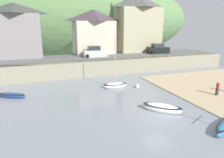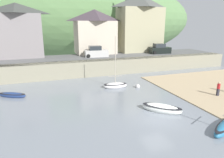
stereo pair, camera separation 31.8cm
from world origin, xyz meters
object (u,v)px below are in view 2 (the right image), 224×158
Objects in this scene: waterfront_building_right at (140,23)px; parked_car_near_slipway at (96,52)px; waterfront_building_centre at (95,31)px; parked_car_by_wall at (160,49)px; sailboat_blue_trim at (115,85)px; fishing_boat_green at (12,95)px; mooring_buoy at (138,86)px; sailboat_far_left at (162,108)px; person_on_slipway at (218,88)px; waterfront_building_left at (18,30)px; church_with_spire at (130,16)px.

parked_car_near_slipway is at bearing -157.15° from waterfront_building_right.
waterfront_building_centre is 1.98× the size of parked_car_by_wall.
sailboat_blue_trim is 2.05× the size of fishing_boat_green.
sailboat_blue_trim is at bearing 158.39° from mooring_buoy.
waterfront_building_centre is at bearing 76.89° from fishing_boat_green.
fishing_boat_green is at bearing 173.87° from mooring_buoy.
parked_car_by_wall reaches higher than sailboat_far_left.
sailboat_blue_trim reaches higher than sailboat_far_left.
sailboat_far_left is at bearing -3.79° from fishing_boat_green.
person_on_slipway reaches higher than sailboat_far_left.
parked_car_by_wall is 7.19× the size of mooring_buoy.
parked_car_by_wall is (2.38, -4.50, -4.99)m from waterfront_building_right.
sailboat_blue_trim reaches higher than fishing_boat_green.
fishing_boat_green is (-13.91, 9.09, -0.07)m from sailboat_far_left.
sailboat_far_left reaches higher than fishing_boat_green.
waterfront_building_centre is at bearing 90.21° from sailboat_blue_trim.
parked_car_by_wall is at bearing 48.54° from mooring_buoy.
mooring_buoy is at bearing -126.28° from parked_car_by_wall.
waterfront_building_centre is at bearing 0.00° from waterfront_building_left.
sailboat_far_left is (0.12, -24.15, -6.38)m from waterfront_building_centre.
person_on_slipway is (9.92, -7.09, 0.68)m from sailboat_blue_trim.
fishing_boat_green is (-12.33, 0.54, -0.09)m from sailboat_blue_trim.
parked_car_near_slipway is at bearing 137.72° from sailboat_far_left.
church_with_spire is 8.90× the size of person_on_slipway.
parked_car_by_wall is at bearing 45.00° from sailboat_blue_trim.
parked_car_near_slipway is at bearing 117.56° from person_on_slipway.
sailboat_far_left is 2.25× the size of person_on_slipway.
fishing_boat_green is at bearing -132.47° from waterfront_building_centre.
sailboat_far_left is at bearing -111.53° from waterfront_building_right.
waterfront_building_right is 2.69× the size of parked_car_by_wall.
waterfront_building_left is 2.18× the size of parked_car_near_slipway.
waterfront_building_centre reaches higher than parked_car_near_slipway.
church_with_spire reaches higher than parked_car_near_slipway.
parked_car_near_slipway is (-1.15, 19.65, 2.92)m from sailboat_far_left.
sailboat_blue_trim is (-1.46, -15.60, -6.36)m from waterfront_building_centre.
waterfront_building_left is 1.09× the size of waterfront_building_centre.
sailboat_far_left is 8.70m from sailboat_blue_trim.
waterfront_building_right is 3.13× the size of sailboat_far_left.
church_with_spire is at bearing 114.25° from parked_car_by_wall.
person_on_slipway is at bearing -91.35° from church_with_spire.
fishing_boat_green is 28.06m from parked_car_by_wall.
mooring_buoy is (-7.19, 6.01, -0.81)m from person_on_slipway.
church_with_spire is at bearing 9.94° from waterfront_building_left.
parked_car_by_wall is at bearing -62.12° from waterfront_building_right.
sailboat_far_left is at bearing -170.10° from person_on_slipway.
waterfront_building_right reaches higher than fishing_boat_green.
waterfront_building_left is 1.34× the size of sailboat_blue_trim.
church_with_spire is 4.33× the size of fishing_boat_green.
waterfront_building_left reaches higher than mooring_buoy.
person_on_slipway is (9.49, -18.19, -2.22)m from parked_car_near_slipway.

